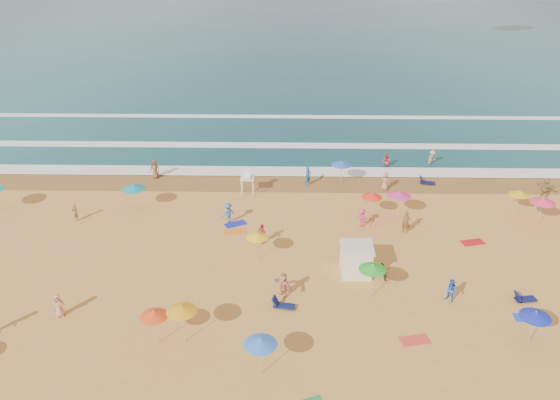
{
  "coord_description": "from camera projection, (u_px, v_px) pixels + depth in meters",
  "views": [
    {
      "loc": [
        -2.16,
        -33.43,
        21.3
      ],
      "look_at": [
        -2.91,
        6.0,
        1.5
      ],
      "focal_mm": 35.0,
      "sensor_mm": 36.0,
      "label": 1
    }
  ],
  "objects": [
    {
      "name": "beach_umbrellas",
      "position": [
        344.0,
        225.0,
        39.05
      ],
      "size": [
        60.04,
        26.54,
        0.79
      ],
      "color": "#DD317A",
      "rests_on": "ground"
    },
    {
      "name": "lifeguard_stand",
      "position": [
        247.0,
        183.0,
        48.11
      ],
      "size": [
        1.2,
        1.2,
        2.1
      ],
      "primitive_type": null,
      "color": "white",
      "rests_on": "ground"
    },
    {
      "name": "beachgoers",
      "position": [
        339.0,
        213.0,
        43.57
      ],
      "size": [
        40.9,
        27.02,
        2.1
      ],
      "color": "tan",
      "rests_on": "ground"
    },
    {
      "name": "surf_foam",
      "position": [
        310.0,
        148.0,
        58.39
      ],
      "size": [
        200.0,
        18.7,
        0.05
      ],
      "color": "white",
      "rests_on": "ground"
    },
    {
      "name": "ocean",
      "position": [
        301.0,
        40.0,
        114.44
      ],
      "size": [
        220.0,
        140.0,
        0.18
      ],
      "primitive_type": "cube",
      "color": "#0C4756",
      "rests_on": "ground"
    },
    {
      "name": "loungers",
      "position": [
        433.0,
        293.0,
        35.18
      ],
      "size": [
        61.54,
        27.4,
        0.34
      ],
      "color": "#0F194F",
      "rests_on": "ground"
    },
    {
      "name": "ground",
      "position": [
        319.0,
        256.0,
        39.39
      ],
      "size": [
        220.0,
        220.0,
        0.0
      ],
      "primitive_type": "plane",
      "color": "gold",
      "rests_on": "ground"
    },
    {
      "name": "cabana_roof",
      "position": [
        357.0,
        247.0,
        36.58
      ],
      "size": [
        2.2,
        2.2,
        0.12
      ],
      "primitive_type": "cube",
      "color": "silver",
      "rests_on": "cabana"
    },
    {
      "name": "cabana",
      "position": [
        356.0,
        260.0,
        37.06
      ],
      "size": [
        2.0,
        2.0,
        2.0
      ],
      "primitive_type": "cube",
      "color": "silver",
      "rests_on": "ground"
    },
    {
      "name": "bicycle",
      "position": [
        384.0,
        270.0,
        37.0
      ],
      "size": [
        0.69,
        1.81,
        0.94
      ],
      "primitive_type": "imported",
      "rotation": [
        0.0,
        0.0,
        0.04
      ],
      "color": "black",
      "rests_on": "ground"
    },
    {
      "name": "wet_sand",
      "position": [
        313.0,
        183.0,
        50.56
      ],
      "size": [
        220.0,
        220.0,
        0.0
      ],
      "primitive_type": "plane",
      "color": "olive",
      "rests_on": "ground"
    },
    {
      "name": "towels",
      "position": [
        405.0,
        280.0,
        36.65
      ],
      "size": [
        52.41,
        19.86,
        0.03
      ],
      "color": "red",
      "rests_on": "ground"
    }
  ]
}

